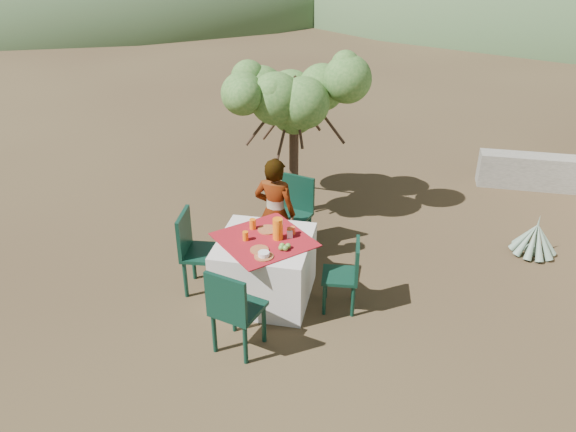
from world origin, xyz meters
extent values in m
plane|color=#372719|center=(0.00, 0.00, 0.00)|extent=(160.00, 160.00, 0.00)
cube|color=white|center=(-0.39, -0.37, 0.38)|extent=(1.02, 1.02, 0.75)
cube|color=maroon|center=(-0.39, -0.37, 0.76)|extent=(1.30, 1.30, 0.01)
cylinder|color=black|center=(-0.53, 0.57, 0.24)|extent=(0.05, 0.05, 0.49)
cylinder|color=black|center=(-0.17, 0.47, 0.24)|extent=(0.05, 0.05, 0.49)
cylinder|color=black|center=(-0.43, 0.93, 0.24)|extent=(0.05, 0.05, 0.49)
cylinder|color=black|center=(-0.08, 0.83, 0.24)|extent=(0.05, 0.05, 0.49)
cube|color=black|center=(-0.30, 0.70, 0.49)|extent=(0.56, 0.56, 0.04)
cube|color=black|center=(-0.25, 0.90, 0.75)|extent=(0.45, 0.16, 0.48)
cylinder|color=black|center=(-0.21, -1.15, 0.24)|extent=(0.05, 0.05, 0.48)
cylinder|color=black|center=(-0.56, -1.05, 0.24)|extent=(0.05, 0.05, 0.48)
cylinder|color=black|center=(-0.31, -1.50, 0.24)|extent=(0.05, 0.05, 0.48)
cylinder|color=black|center=(-0.66, -1.40, 0.24)|extent=(0.05, 0.05, 0.48)
cube|color=black|center=(-0.44, -1.27, 0.48)|extent=(0.56, 0.56, 0.04)
cube|color=black|center=(-0.49, -1.47, 0.74)|extent=(0.44, 0.17, 0.47)
cylinder|color=black|center=(-0.91, -0.54, 0.25)|extent=(0.05, 0.05, 0.49)
cylinder|color=black|center=(-0.95, -0.17, 0.25)|extent=(0.05, 0.05, 0.49)
cylinder|color=black|center=(-1.28, -0.57, 0.25)|extent=(0.05, 0.05, 0.49)
cylinder|color=black|center=(-1.32, -0.20, 0.25)|extent=(0.05, 0.05, 0.49)
cube|color=black|center=(-1.11, -0.37, 0.49)|extent=(0.50, 0.50, 0.04)
cube|color=black|center=(-1.32, -0.39, 0.75)|extent=(0.09, 0.46, 0.48)
cylinder|color=black|center=(0.30, -0.26, 0.21)|extent=(0.04, 0.04, 0.42)
cylinder|color=black|center=(0.33, -0.58, 0.21)|extent=(0.04, 0.04, 0.42)
cylinder|color=black|center=(0.62, -0.23, 0.21)|extent=(0.04, 0.04, 0.42)
cylinder|color=black|center=(0.64, -0.55, 0.21)|extent=(0.04, 0.04, 0.42)
cube|color=black|center=(0.47, -0.40, 0.42)|extent=(0.42, 0.42, 0.04)
cube|color=black|center=(0.65, -0.39, 0.64)|extent=(0.07, 0.39, 0.41)
imported|color=#8C6651|center=(-0.43, 0.35, 0.72)|extent=(0.56, 0.41, 1.43)
cylinder|color=#442D22|center=(-0.47, 1.75, 0.78)|extent=(0.13, 0.13, 1.56)
sphere|color=#2C5D22|center=(-0.47, 1.75, 1.56)|extent=(0.67, 0.67, 0.67)
sphere|color=#2C5D22|center=(0.14, 1.75, 1.73)|extent=(0.62, 0.62, 0.62)
sphere|color=#2C5D22|center=(-1.03, 1.86, 1.67)|extent=(0.58, 0.58, 0.58)
sphere|color=#2C5D22|center=(-0.36, 2.36, 1.78)|extent=(0.60, 0.60, 0.60)
sphere|color=#2C5D22|center=(-0.41, 1.19, 1.62)|extent=(0.54, 0.54, 0.54)
sphere|color=gray|center=(2.83, 1.25, 0.04)|extent=(0.19, 0.19, 0.19)
cone|color=gray|center=(2.83, 1.25, 0.29)|extent=(0.11, 0.11, 0.56)
cone|color=gray|center=(2.95, 1.24, 0.22)|extent=(0.34, 0.13, 0.47)
cone|color=gray|center=(2.93, 1.32, 0.22)|extent=(0.32, 0.23, 0.49)
cone|color=gray|center=(2.88, 1.37, 0.22)|extent=(0.21, 0.32, 0.48)
cone|color=gray|center=(2.80, 1.37, 0.22)|extent=(0.16, 0.34, 0.48)
cone|color=gray|center=(2.73, 1.34, 0.22)|extent=(0.29, 0.27, 0.49)
cone|color=gray|center=(2.70, 1.26, 0.22)|extent=(0.34, 0.13, 0.47)
cone|color=gray|center=(2.72, 1.19, 0.22)|extent=(0.32, 0.23, 0.49)
cone|color=gray|center=(2.78, 1.14, 0.22)|extent=(0.21, 0.32, 0.48)
cone|color=gray|center=(2.85, 1.13, 0.22)|extent=(0.16, 0.34, 0.48)
cone|color=gray|center=(2.92, 1.17, 0.22)|extent=(0.29, 0.27, 0.49)
cube|color=gray|center=(3.60, 3.40, 0.28)|extent=(2.60, 0.35, 0.55)
cylinder|color=brown|center=(-0.40, -0.17, 0.77)|extent=(0.23, 0.23, 0.01)
cylinder|color=brown|center=(-0.38, -0.61, 0.77)|extent=(0.20, 0.20, 0.01)
cylinder|color=orange|center=(-0.57, -0.16, 0.82)|extent=(0.07, 0.07, 0.12)
cylinder|color=orange|center=(-0.58, -0.43, 0.81)|extent=(0.06, 0.06, 0.10)
cylinder|color=orange|center=(-0.24, -0.33, 0.89)|extent=(0.11, 0.11, 0.25)
cylinder|color=brown|center=(-0.30, -0.72, 0.77)|extent=(0.21, 0.21, 0.01)
cylinder|color=white|center=(-0.30, -0.72, 0.80)|extent=(0.12, 0.12, 0.04)
cylinder|color=#EA5C29|center=(-0.13, -0.24, 0.81)|extent=(0.06, 0.06, 0.10)
cylinder|color=#EA5C29|center=(-0.10, -0.19, 0.81)|extent=(0.06, 0.06, 0.09)
cube|color=white|center=(-0.12, -0.28, 0.80)|extent=(0.07, 0.05, 0.08)
sphere|color=#639737|center=(-0.15, -0.51, 0.79)|extent=(0.06, 0.06, 0.06)
sphere|color=#639737|center=(-0.09, -0.51, 0.79)|extent=(0.06, 0.06, 0.06)
sphere|color=#639737|center=(-0.11, -0.56, 0.79)|extent=(0.06, 0.06, 0.06)
sphere|color=#639737|center=(-0.15, -0.56, 0.79)|extent=(0.06, 0.06, 0.06)
camera|label=1|loc=(0.95, -5.55, 3.92)|focal=35.00mm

